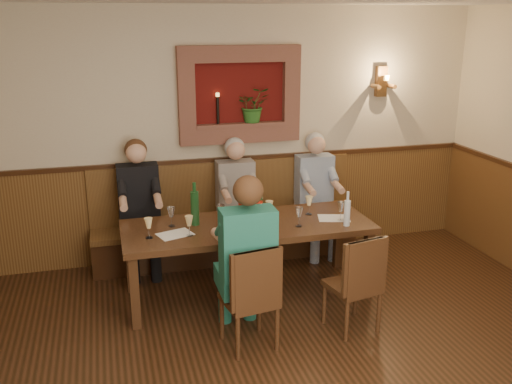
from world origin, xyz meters
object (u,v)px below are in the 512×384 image
chair_near_right (353,302)px  person_bench_right (316,205)px  water_bottle (347,212)px  person_chair_front (245,272)px  wine_bottle_green_b (195,207)px  spittoon_bucket (250,215)px  person_bench_mid (237,212)px  wine_bottle_green_a (259,209)px  dining_table (247,231)px  chair_near_left (250,317)px  bench (227,231)px  person_bench_left (141,219)px

chair_near_right → person_bench_right: person_bench_right is taller
person_bench_right → water_bottle: person_bench_right is taller
person_chair_front → wine_bottle_green_b: person_chair_front is taller
chair_near_right → spittoon_bucket: bearing=121.5°
person_bench_mid → person_chair_front: person_chair_front is taller
wine_bottle_green_a → water_bottle: wine_bottle_green_a is taller
dining_table → chair_near_left: size_ratio=2.58×
person_chair_front → wine_bottle_green_a: 0.83m
bench → person_bench_left: 1.01m
wine_bottle_green_a → wine_bottle_green_b: size_ratio=0.95×
person_bench_left → water_bottle: person_bench_left is taller
spittoon_bucket → chair_near_right: bearing=-46.8°
chair_near_left → chair_near_right: chair_near_left is taller
chair_near_right → wine_bottle_green_a: bearing=116.3°
wine_bottle_green_a → wine_bottle_green_b: (-0.58, 0.18, 0.01)m
chair_near_right → wine_bottle_green_a: size_ratio=2.25×
chair_near_left → person_bench_mid: bearing=70.4°
person_chair_front → person_bench_left: bearing=114.9°
person_chair_front → spittoon_bucket: (0.22, 0.67, 0.26)m
wine_bottle_green_b → water_bottle: wine_bottle_green_b is taller
dining_table → chair_near_right: size_ratio=2.66×
person_chair_front → wine_bottle_green_b: bearing=106.9°
water_bottle → chair_near_right: bearing=-106.6°
wine_bottle_green_a → water_bottle: bearing=-15.3°
wine_bottle_green_a → bench: bearing=95.4°
person_chair_front → wine_bottle_green_b: size_ratio=3.52×
chair_near_left → wine_bottle_green_b: 1.25m
chair_near_left → person_bench_left: size_ratio=0.64×
chair_near_left → bench: bearing=74.0°
water_bottle → wine_bottle_green_b: bearing=163.8°
chair_near_left → person_bench_mid: size_ratio=0.66×
chair_near_right → spittoon_bucket: size_ratio=3.47×
chair_near_left → person_chair_front: size_ratio=0.63×
bench → person_bench_left: person_bench_left is taller
chair_near_right → dining_table: bearing=118.0°
bench → person_bench_right: (1.04, -0.11, 0.26)m
bench → person_bench_mid: 0.29m
bench → person_chair_front: 1.76m
bench → water_bottle: (0.91, -1.24, 0.56)m
wine_bottle_green_a → wine_bottle_green_b: bearing=162.6°
person_bench_left → person_bench_mid: 1.06m
person_bench_left → bench: bearing=6.3°
bench → wine_bottle_green_a: wine_bottle_green_a is taller
person_bench_mid → bench: bearing=132.9°
spittoon_bucket → water_bottle: size_ratio=0.76×
chair_near_left → chair_near_right: size_ratio=1.03×
chair_near_right → person_bench_left: bearing=122.9°
bench → chair_near_right: size_ratio=3.32×
wine_bottle_green_b → person_bench_mid: bearing=51.0°
chair_near_right → spittoon_bucket: (-0.73, 0.78, 0.62)m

